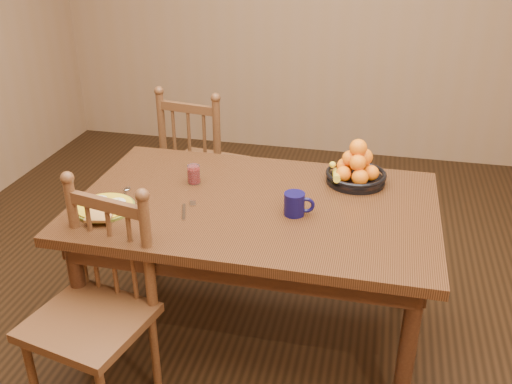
% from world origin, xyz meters
% --- Properties ---
extents(room, '(4.52, 5.02, 2.72)m').
position_xyz_m(room, '(0.00, 0.00, 1.35)').
color(room, black).
rests_on(room, ground).
extents(dining_table, '(1.60, 1.00, 0.75)m').
position_xyz_m(dining_table, '(0.00, 0.00, 0.67)').
color(dining_table, black).
rests_on(dining_table, ground).
extents(chair_far, '(0.51, 0.49, 0.98)m').
position_xyz_m(chair_far, '(-0.56, 0.92, 0.48)').
color(chair_far, '#432214').
rests_on(chair_far, ground).
extents(chair_near, '(0.52, 0.50, 0.97)m').
position_xyz_m(chair_near, '(-0.54, -0.56, 0.47)').
color(chair_near, '#432214').
rests_on(chair_near, ground).
extents(breakfast_plate, '(0.26, 0.30, 0.04)m').
position_xyz_m(breakfast_plate, '(-0.63, -0.22, 0.76)').
color(breakfast_plate, '#59601E').
rests_on(breakfast_plate, dining_table).
extents(fork, '(0.06, 0.18, 0.00)m').
position_xyz_m(fork, '(-0.28, -0.14, 0.75)').
color(fork, silver).
rests_on(fork, dining_table).
extents(spoon, '(0.04, 0.16, 0.01)m').
position_xyz_m(spoon, '(-0.61, -0.04, 0.75)').
color(spoon, silver).
rests_on(spoon, dining_table).
extents(coffee_mug, '(0.13, 0.09, 0.10)m').
position_xyz_m(coffee_mug, '(0.19, -0.07, 0.80)').
color(coffee_mug, '#0B0933').
rests_on(coffee_mug, dining_table).
extents(juice_glass, '(0.06, 0.06, 0.09)m').
position_xyz_m(juice_glass, '(-0.33, 0.13, 0.79)').
color(juice_glass, silver).
rests_on(juice_glass, dining_table).
extents(fruit_bowl, '(0.29, 0.29, 0.22)m').
position_xyz_m(fruit_bowl, '(0.42, 0.31, 0.81)').
color(fruit_bowl, black).
rests_on(fruit_bowl, dining_table).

